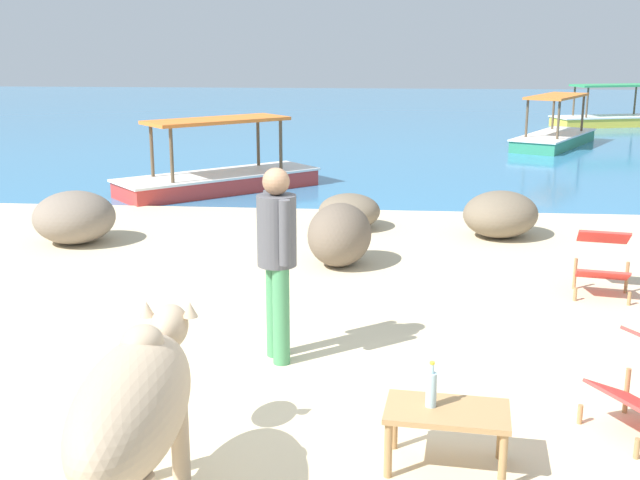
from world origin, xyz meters
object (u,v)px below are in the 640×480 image
person_standing (277,250)px  boat_yellow (610,117)px  low_bench_table (447,418)px  boat_green (554,136)px  cow (135,403)px  bottle (431,388)px  deck_chair_near (603,257)px  boat_red (219,176)px

person_standing → boat_yellow: size_ratio=0.42×
low_bench_table → boat_green: size_ratio=0.21×
cow → bottle: bearing=-69.0°
bottle → boat_yellow: (6.61, 21.16, -0.27)m
bottle → boat_yellow: 22.17m
cow → boat_green: (5.50, 16.71, -0.45)m
deck_chair_near → person_standing: person_standing is taller
cow → person_standing: 2.38m
person_standing → boat_green: person_standing is taller
low_bench_table → boat_red: (-3.41, 9.21, -0.08)m
low_bench_table → bottle: (-0.10, 0.03, 0.18)m
low_bench_table → boat_yellow: size_ratio=0.21×
boat_yellow → boat_green: bearing=44.4°
deck_chair_near → boat_yellow: size_ratio=0.22×
deck_chair_near → low_bench_table: bearing=-15.6°
low_bench_table → person_standing: size_ratio=0.49×
deck_chair_near → boat_red: boat_red is taller
deck_chair_near → boat_green: (1.91, 12.30, -0.13)m
deck_chair_near → boat_yellow: boat_yellow is taller
cow → deck_chair_near: size_ratio=2.21×
low_bench_table → boat_green: (3.77, 16.01, -0.08)m
bottle → person_standing: (-1.18, 1.59, 0.43)m
cow → boat_green: boat_green is taller
low_bench_table → boat_green: 16.45m
deck_chair_near → boat_red: 7.62m
cow → deck_chair_near: cow is taller
bottle → boat_green: boat_green is taller
deck_chair_near → boat_red: bearing=-125.0°
low_bench_table → boat_yellow: 22.16m
low_bench_table → bottle: 0.21m
person_standing → deck_chair_near: bearing=8.2°
person_standing → boat_yellow: 21.07m
bottle → low_bench_table: bearing=-15.9°
deck_chair_near → boat_green: bearing=-177.7°
low_bench_table → boat_yellow: bearing=78.9°
person_standing → low_bench_table: bearing=-77.2°
cow → low_bench_table: size_ratio=2.36×
low_bench_table → deck_chair_near: bearing=69.3°
deck_chair_near → person_standing: bearing=-45.3°
cow → boat_red: boat_red is taller
cow → low_bench_table: (1.72, 0.70, -0.37)m
cow → person_standing: size_ratio=1.17×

